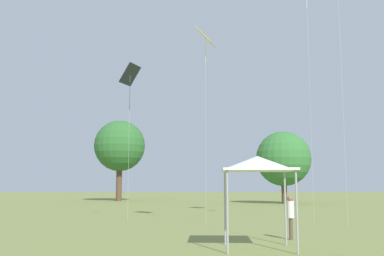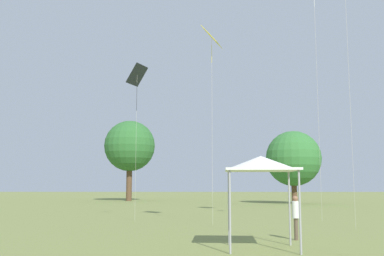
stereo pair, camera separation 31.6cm
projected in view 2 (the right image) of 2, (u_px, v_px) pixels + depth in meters
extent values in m
cylinder|color=brown|center=(296.00, 229.00, 18.20)|extent=(0.21, 0.21, 0.87)
cylinder|color=silver|center=(295.00, 210.00, 18.30)|extent=(0.39, 0.39, 0.69)
sphere|color=brown|center=(295.00, 199.00, 18.36)|extent=(0.24, 0.24, 0.24)
cube|color=white|center=(261.00, 170.00, 15.86)|extent=(2.62, 2.62, 0.08)
cone|color=white|center=(261.00, 162.00, 15.89)|extent=(2.49, 2.49, 0.45)
cylinder|color=#99999E|center=(229.00, 208.00, 16.87)|extent=(0.07, 0.07, 2.71)
cylinder|color=#99999E|center=(290.00, 208.00, 16.72)|extent=(0.07, 0.07, 2.71)
cylinder|color=#99999E|center=(230.00, 212.00, 14.64)|extent=(0.07, 0.07, 2.71)
cylinder|color=#99999E|center=(300.00, 212.00, 14.49)|extent=(0.07, 0.07, 2.71)
cube|color=#1E2328|center=(137.00, 75.00, 28.85)|extent=(1.31, 1.65, 1.22)
cylinder|color=#1E2328|center=(137.00, 96.00, 28.67)|extent=(0.02, 0.02, 1.82)
cylinder|color=#BCB7A8|center=(136.00, 146.00, 28.26)|extent=(0.01, 0.01, 9.25)
cylinder|color=#BCB7A8|center=(318.00, 92.00, 28.34)|extent=(0.01, 0.01, 16.05)
cylinder|color=#BCB7A8|center=(350.00, 89.00, 24.03)|extent=(0.01, 0.01, 14.63)
cube|color=yellow|center=(212.00, 37.00, 26.59)|extent=(1.31, 1.63, 1.10)
cylinder|color=yellow|center=(212.00, 54.00, 26.46)|extent=(0.02, 0.02, 1.07)
cylinder|color=#BCB7A8|center=(212.00, 128.00, 25.90)|extent=(0.01, 0.01, 10.93)
cylinder|color=brown|center=(294.00, 189.00, 54.21)|extent=(0.65, 0.65, 3.62)
sphere|color=#337033|center=(293.00, 158.00, 54.67)|extent=(6.70, 6.70, 6.70)
cylinder|color=brown|center=(129.00, 180.00, 64.31)|extent=(0.81, 0.81, 5.86)
sphere|color=#2D662D|center=(130.00, 146.00, 64.94)|extent=(7.31, 7.31, 7.31)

